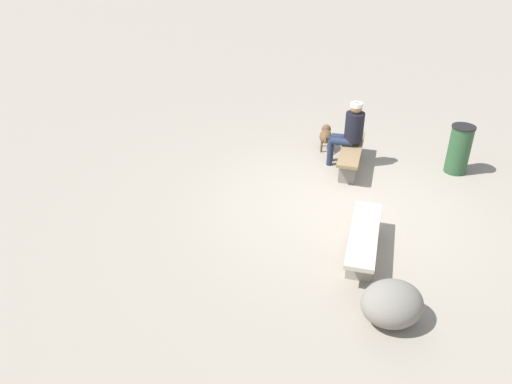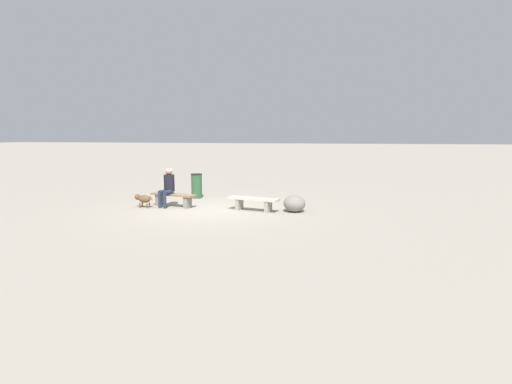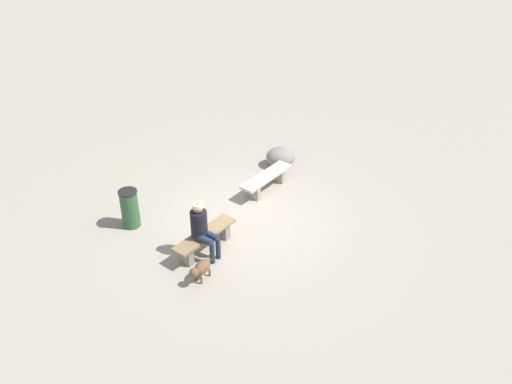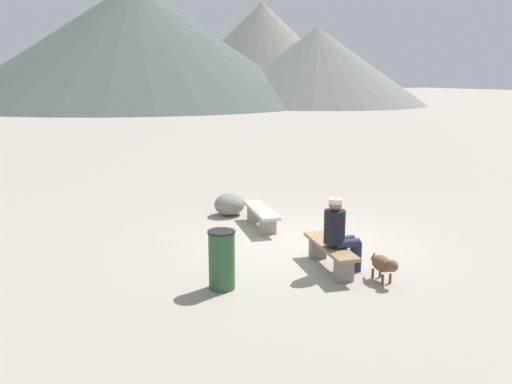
# 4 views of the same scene
# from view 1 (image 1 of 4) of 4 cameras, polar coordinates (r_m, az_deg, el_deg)

# --- Properties ---
(ground) EXTENTS (210.00, 210.00, 0.06)m
(ground) POSITION_cam_1_polar(r_m,az_deg,el_deg) (8.76, 9.39, -1.52)
(ground) COLOR #9E9384
(bench_left) EXTENTS (1.73, 0.74, 0.42)m
(bench_left) POSITION_cam_1_polar(r_m,az_deg,el_deg) (7.39, 12.08, -5.24)
(bench_left) COLOR gray
(bench_left) RESTS_ON ground
(bench_right) EXTENTS (1.68, 0.72, 0.44)m
(bench_right) POSITION_cam_1_polar(r_m,az_deg,el_deg) (9.85, 10.72, 4.28)
(bench_right) COLOR gray
(bench_right) RESTS_ON ground
(seated_person) EXTENTS (0.42, 0.66, 1.29)m
(seated_person) POSITION_cam_1_polar(r_m,az_deg,el_deg) (9.81, 10.60, 7.01)
(seated_person) COLOR black
(seated_person) RESTS_ON ground
(dog) EXTENTS (0.68, 0.30, 0.44)m
(dog) POSITION_cam_1_polar(r_m,az_deg,el_deg) (10.61, 7.91, 6.39)
(dog) COLOR brown
(dog) RESTS_ON ground
(trash_bin) EXTENTS (0.43, 0.43, 0.94)m
(trash_bin) POSITION_cam_1_polar(r_m,az_deg,el_deg) (10.21, 22.03, 4.51)
(trash_bin) COLOR #2D5633
(trash_bin) RESTS_ON ground
(boulder) EXTENTS (0.94, 0.99, 0.53)m
(boulder) POSITION_cam_1_polar(r_m,az_deg,el_deg) (6.45, 15.16, -12.11)
(boulder) COLOR gray
(boulder) RESTS_ON ground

